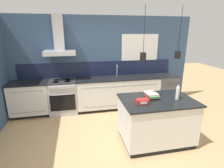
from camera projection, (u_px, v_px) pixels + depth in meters
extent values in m
plane|color=tan|center=(113.00, 143.00, 3.55)|extent=(16.00, 16.00, 0.00)
cube|color=#354C6B|center=(98.00, 63.00, 5.08)|extent=(5.60, 0.06, 2.60)
cube|color=#141C38|center=(99.00, 69.00, 5.09)|extent=(4.42, 0.02, 0.43)
cube|color=white|center=(140.00, 51.00, 5.19)|extent=(1.12, 0.01, 0.96)
cube|color=black|center=(140.00, 51.00, 5.20)|extent=(1.04, 0.01, 0.88)
cube|color=#B5B5BA|center=(60.00, 53.00, 4.54)|extent=(0.80, 0.46, 0.12)
cube|color=#B5B5BA|center=(58.00, 32.00, 4.47)|extent=(0.26, 0.20, 0.90)
cylinder|color=black|center=(144.00, 29.00, 2.99)|extent=(0.01, 0.01, 0.79)
cylinder|color=black|center=(143.00, 56.00, 3.13)|extent=(0.11, 0.11, 0.14)
sphere|color=#F9D18C|center=(143.00, 56.00, 3.13)|extent=(0.06, 0.06, 0.06)
cylinder|color=black|center=(180.00, 29.00, 3.06)|extent=(0.01, 0.01, 0.77)
cylinder|color=black|center=(178.00, 55.00, 3.19)|extent=(0.11, 0.11, 0.14)
sphere|color=#F9D18C|center=(178.00, 55.00, 3.19)|extent=(0.06, 0.06, 0.06)
cube|color=black|center=(33.00, 112.00, 4.78)|extent=(0.93, 0.56, 0.09)
cube|color=silver|center=(30.00, 98.00, 4.63)|extent=(0.95, 0.62, 0.79)
cube|color=gray|center=(26.00, 92.00, 4.26)|extent=(0.84, 0.01, 0.01)
cube|color=gray|center=(29.00, 112.00, 4.41)|extent=(0.84, 0.01, 0.01)
cube|color=black|center=(28.00, 83.00, 4.51)|extent=(0.98, 0.64, 0.03)
cube|color=black|center=(118.00, 105.00, 5.25)|extent=(2.29, 0.56, 0.09)
cube|color=silver|center=(118.00, 92.00, 5.10)|extent=(2.36, 0.62, 0.79)
cube|color=gray|center=(121.00, 86.00, 4.73)|extent=(2.07, 0.01, 0.01)
cube|color=gray|center=(121.00, 105.00, 4.88)|extent=(2.07, 0.01, 0.01)
cube|color=black|center=(118.00, 78.00, 4.98)|extent=(2.38, 0.64, 0.03)
cube|color=#262628|center=(118.00, 77.00, 5.02)|extent=(0.48, 0.34, 0.01)
cylinder|color=#B5B5BA|center=(117.00, 71.00, 5.10)|extent=(0.02, 0.02, 0.33)
sphere|color=#B5B5BA|center=(117.00, 65.00, 5.05)|extent=(0.03, 0.03, 0.03)
cylinder|color=#B5B5BA|center=(117.00, 66.00, 5.00)|extent=(0.02, 0.12, 0.02)
cube|color=#B5B5BA|center=(63.00, 97.00, 4.81)|extent=(0.74, 0.62, 0.87)
cube|color=black|center=(63.00, 103.00, 4.52)|extent=(0.63, 0.02, 0.44)
cylinder|color=#B5B5BA|center=(62.00, 95.00, 4.43)|extent=(0.55, 0.02, 0.02)
cube|color=#B5B5BA|center=(62.00, 87.00, 4.40)|extent=(0.63, 0.02, 0.07)
cube|color=#2D2D30|center=(62.00, 81.00, 4.68)|extent=(0.74, 0.60, 0.04)
cylinder|color=black|center=(57.00, 80.00, 4.75)|extent=(0.17, 0.17, 0.00)
cylinder|color=black|center=(68.00, 79.00, 4.80)|extent=(0.17, 0.17, 0.00)
cylinder|color=black|center=(56.00, 82.00, 4.54)|extent=(0.17, 0.17, 0.00)
cylinder|color=black|center=(68.00, 81.00, 4.60)|extent=(0.17, 0.17, 0.00)
cube|color=#4C4C51|center=(165.00, 90.00, 5.40)|extent=(0.59, 0.62, 0.89)
cube|color=black|center=(166.00, 75.00, 5.27)|extent=(0.59, 0.62, 0.02)
cylinder|color=#4C4C51|center=(171.00, 81.00, 4.98)|extent=(0.45, 0.02, 0.02)
cube|color=black|center=(154.00, 138.00, 3.63)|extent=(1.31, 0.88, 0.09)
cube|color=silver|center=(156.00, 119.00, 3.50)|extent=(1.36, 0.92, 0.79)
cube|color=black|center=(158.00, 100.00, 3.38)|extent=(1.41, 0.97, 0.03)
cylinder|color=silver|center=(178.00, 93.00, 3.35)|extent=(0.07, 0.07, 0.25)
cylinder|color=silver|center=(178.00, 86.00, 3.31)|extent=(0.03, 0.03, 0.06)
cylinder|color=#262628|center=(179.00, 84.00, 3.30)|extent=(0.03, 0.03, 0.01)
cube|color=#B2332D|center=(152.00, 97.00, 3.48)|extent=(0.24, 0.25, 0.03)
cube|color=#4C7F4C|center=(152.00, 95.00, 3.47)|extent=(0.20, 0.34, 0.04)
cube|color=beige|center=(151.00, 93.00, 3.46)|extent=(0.22, 0.26, 0.03)
cube|color=red|center=(142.00, 101.00, 3.17)|extent=(0.22, 0.14, 0.08)
cube|color=white|center=(144.00, 103.00, 3.10)|extent=(0.13, 0.01, 0.04)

